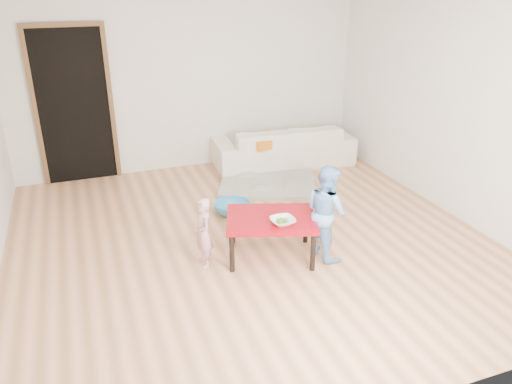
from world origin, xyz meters
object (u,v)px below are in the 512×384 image
basin (232,208)px  red_table (271,237)px  child_pink (203,233)px  sofa (283,145)px  bowl (283,221)px  child_blue (326,212)px

basin → red_table: bearing=-86.4°
child_pink → basin: bearing=145.3°
sofa → basin: sofa is taller
child_pink → sofa: bearing=138.4°
sofa → bowl: (-1.13, -2.61, 0.17)m
sofa → basin: 1.86m
sofa → basin: (-1.24, -1.36, -0.23)m
red_table → basin: 1.09m
red_table → child_blue: 0.61m
child_blue → child_pink: bearing=69.8°
bowl → child_pink: (-0.73, 0.24, -0.11)m
child_pink → child_blue: (1.21, -0.23, 0.13)m
sofa → child_blue: (-0.65, -2.60, 0.18)m
red_table → child_blue: (0.53, -0.16, 0.27)m
red_table → bowl: size_ratio=3.72×
bowl → child_blue: child_blue is taller
child_pink → basin: size_ratio=1.62×
child_pink → child_blue: 1.24m
red_table → sofa: bearing=64.3°
sofa → red_table: 2.71m
red_table → child_pink: size_ratio=1.23×
bowl → child_pink: 0.78m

